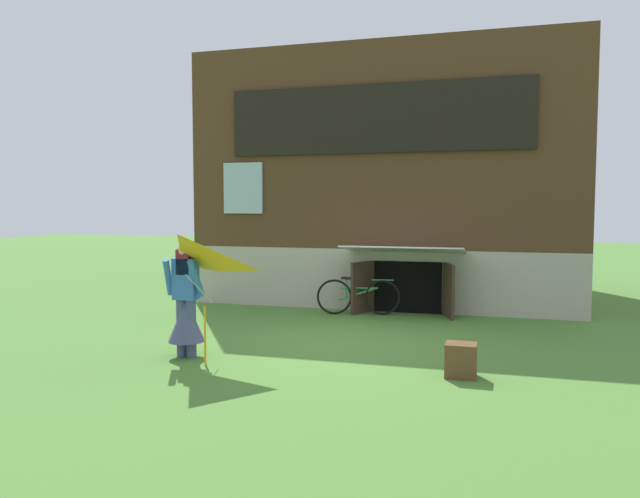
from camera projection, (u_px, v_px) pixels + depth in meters
The scene contains 6 objects.
ground_plane at pixel (339, 342), 9.73m from camera, with size 60.00×60.00×0.00m, color #4C7F33.
log_house at pixel (397, 182), 15.05m from camera, with size 8.27×6.64×5.55m.
person at pixel (186, 309), 8.71m from camera, with size 0.61×0.53×1.66m.
kite at pixel (178, 270), 8.01m from camera, with size 1.25×1.31×1.63m.
bicycle_green at pixel (358, 296), 12.16m from camera, with size 1.64×0.40×0.76m.
wooden_crate at pixel (461, 360), 7.73m from camera, with size 0.39×0.33×0.43m, color brown.
Camera 1 is at (2.41, -9.30, 2.18)m, focal length 34.14 mm.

